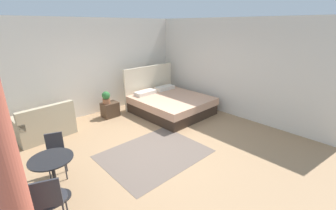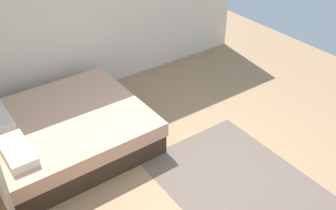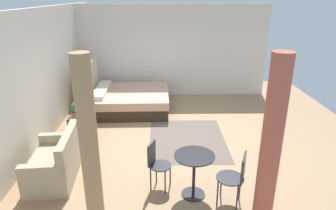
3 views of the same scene
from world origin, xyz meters
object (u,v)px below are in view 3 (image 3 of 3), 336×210
cafe_chair_near_couch (236,175)px  bed (127,99)px  potted_plant (76,110)px  couch (56,163)px  cafe_chair_near_window (156,161)px  nightstand (78,125)px  balcony_table (194,168)px

cafe_chair_near_couch → bed: bearing=26.9°
cafe_chair_near_couch → potted_plant: bearing=50.9°
potted_plant → couch: bearing=-177.6°
cafe_chair_near_window → cafe_chair_near_couch: bearing=-111.0°
cafe_chair_near_couch → cafe_chair_near_window: bearing=69.0°
nightstand → cafe_chair_near_couch: (-2.63, -3.13, 0.32)m
couch → nightstand: couch is taller
bed → couch: (-3.44, 0.90, 0.00)m
bed → balcony_table: bed is taller
potted_plant → balcony_table: 3.39m
potted_plant → cafe_chair_near_window: cafe_chair_near_window is taller
bed → cafe_chair_near_window: 3.87m
couch → balcony_table: bearing=-102.5°
couch → cafe_chair_near_window: size_ratio=1.59×
nightstand → potted_plant: bearing=-170.4°
bed → cafe_chair_near_window: (-3.75, -0.91, 0.20)m
couch → cafe_chair_near_window: (-0.31, -1.81, 0.20)m
nightstand → balcony_table: size_ratio=0.63×
cafe_chair_near_window → cafe_chair_near_couch: size_ratio=0.94×
bed → couch: size_ratio=1.68×
bed → cafe_chair_near_window: size_ratio=2.68×
bed → nightstand: (-1.59, 0.99, -0.08)m
bed → potted_plant: size_ratio=5.99×
nightstand → potted_plant: size_ratio=1.26×
cafe_chair_near_window → cafe_chair_near_couch: (-0.48, -1.24, 0.04)m
bed → potted_plant: 1.98m
couch → potted_plant: couch is taller
couch → nightstand: bearing=2.8°
balcony_table → nightstand: bearing=46.5°
bed → balcony_table: bearing=-159.0°
couch → nightstand: 1.85m
cafe_chair_near_window → cafe_chair_near_couch: cafe_chair_near_couch is taller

